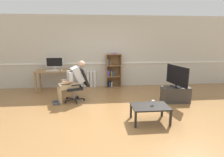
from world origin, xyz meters
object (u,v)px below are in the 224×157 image
Objects in this scene: tv_stand at (175,94)px; coffee_table at (150,108)px; computer_desk at (54,73)px; tv_screen at (177,76)px; keyboard at (52,71)px; computer_mouse at (62,70)px; imac_monitor at (55,63)px; radiator at (86,79)px; bookshelf at (113,72)px; drinking_glass at (153,103)px; person_seated at (72,80)px; office_chair at (78,84)px.

coffee_table is (-1.15, -1.21, 0.11)m from tv_stand.
tv_screen is (3.84, -1.55, 0.15)m from computer_desk.
keyboard is at bearing 135.75° from coffee_table.
coffee_table is at bearing 125.58° from tv_screen.
computer_desk is 0.35m from computer_mouse.
computer_mouse is 3.82m from tv_screen.
imac_monitor reaches higher than computer_mouse.
radiator is 0.92× the size of tv_stand.
bookshelf is 1.36× the size of tv_screen.
drinking_glass is (0.62, -3.03, -0.17)m from bookshelf.
person_seated is 1.47× the size of coffee_table.
tv_stand is (1.70, -1.85, -0.39)m from bookshelf.
drinking_glass is (2.76, -2.73, -0.20)m from computer_desk.
coffee_table is 0.13m from drinking_glass.
computer_desk is 2.06× the size of imac_monitor.
tv_screen is at bearing 46.45° from coffee_table.
tv_stand is 0.56m from tv_screen.
computer_mouse is 3.85m from tv_stand.
radiator is 0.75× the size of office_chair.
person_seated is (-1.35, -1.50, 0.04)m from bookshelf.
imac_monitor is at bearing -168.82° from person_seated.
computer_mouse is (0.27, -0.20, -0.25)m from imac_monitor.
coffee_table is (0.54, -3.06, -0.28)m from bookshelf.
radiator is at bearing 117.67° from drinking_glass.
tv_stand is (3.84, -1.55, -0.41)m from computer_desk.
person_seated is 1.27× the size of tv_screen.
tv_stand is at bearing 62.64° from office_chair.
computer_mouse is at bearing 131.97° from coffee_table.
tv_screen is 1.64m from drinking_glass.
tv_screen reaches higher than coffee_table.
tv_screen is 1.16× the size of coffee_table.
computer_mouse is 0.12× the size of tv_stand.
person_seated is 2.50m from drinking_glass.
person_seated is (0.79, -1.21, 0.01)m from computer_desk.
imac_monitor is 4.22m from tv_stand.
computer_mouse is at bearing -167.20° from office_chair.
radiator is at bearing 25.03° from keyboard.
bookshelf is 1.87m from office_chair.
imac_monitor is at bearing -162.47° from office_chair.
bookshelf is 1.64× the size of tv_stand.
computer_mouse is 0.10× the size of office_chair.
bookshelf is 3.09m from drinking_glass.
office_chair is at bearing 138.80° from drinking_glass.
computer_mouse is 1.20m from person_seated.
imac_monitor reaches higher than keyboard.
computer_desk reaches higher than coffee_table.
computer_desk is 3.89m from drinking_glass.
computer_mouse is 1.89m from bookshelf.
office_chair is 0.81× the size of person_seated.
bookshelf is at bearing 11.42° from keyboard.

